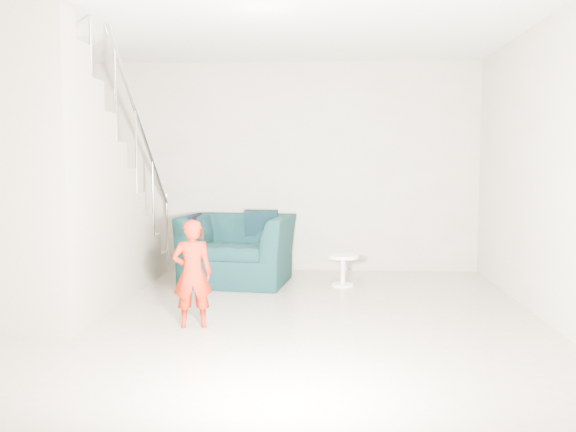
% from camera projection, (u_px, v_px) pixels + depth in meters
% --- Properties ---
extents(floor, '(5.50, 5.50, 0.00)m').
position_uv_depth(floor, '(262.00, 325.00, 5.31)').
color(floor, gray).
rests_on(floor, ground).
extents(ceiling, '(5.50, 5.50, 0.00)m').
position_uv_depth(ceiling, '(261.00, 8.00, 5.07)').
color(ceiling, silver).
rests_on(ceiling, back_wall).
extents(back_wall, '(5.00, 0.00, 5.00)m').
position_uv_depth(back_wall, '(284.00, 167.00, 7.92)').
color(back_wall, '#A19883').
rests_on(back_wall, floor).
extents(front_wall, '(5.00, 0.00, 5.00)m').
position_uv_depth(front_wall, '(186.00, 179.00, 2.46)').
color(front_wall, '#A19883').
rests_on(front_wall, floor).
extents(right_wall, '(0.00, 5.50, 5.50)m').
position_uv_depth(right_wall, '(562.00, 170.00, 5.03)').
color(right_wall, '#A19883').
rests_on(right_wall, floor).
extents(armchair, '(1.34, 1.20, 0.79)m').
position_uv_depth(armchair, '(238.00, 249.00, 7.16)').
color(armchair, black).
rests_on(armchair, floor).
extents(toddler, '(0.38, 0.29, 0.93)m').
position_uv_depth(toddler, '(192.00, 274.00, 5.21)').
color(toddler, '#8D2204').
rests_on(toddler, floor).
extents(side_table, '(0.36, 0.36, 0.36)m').
position_uv_depth(side_table, '(343.00, 265.00, 6.95)').
color(side_table, white).
rests_on(side_table, floor).
extents(staircase, '(1.02, 3.03, 3.62)m').
position_uv_depth(staircase, '(63.00, 211.00, 5.91)').
color(staircase, '#ADA089').
rests_on(staircase, floor).
extents(cushion, '(0.40, 0.19, 0.40)m').
position_uv_depth(cushion, '(262.00, 226.00, 7.44)').
color(cushion, black).
rests_on(cushion, armchair).
extents(throw, '(0.06, 0.55, 0.62)m').
position_uv_depth(throw, '(195.00, 241.00, 7.10)').
color(throw, black).
rests_on(throw, armchair).
extents(phone, '(0.02, 0.05, 0.10)m').
position_uv_depth(phone, '(203.00, 234.00, 5.13)').
color(phone, black).
rests_on(phone, toddler).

